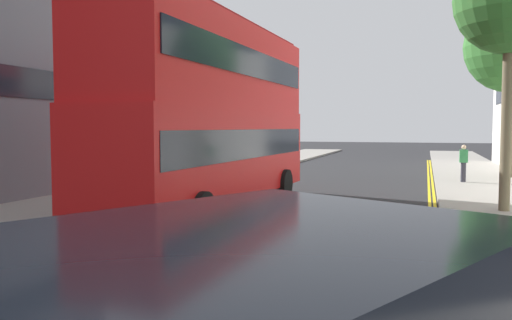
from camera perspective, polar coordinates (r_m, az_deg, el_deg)
The scene contains 7 objects.
sidewalk_left at distance 19.30m, azimuth -15.36°, elevation -3.84°, with size 4.00×80.00×0.14m, color gray.
kerb_line_outer at distance 14.18m, azimuth 19.24°, elevation -6.84°, with size 0.10×56.00×0.01m, color yellow.
kerb_line_inner at distance 14.18m, azimuth 18.59°, elevation -6.83°, with size 0.10×56.00×0.01m, color yellow.
double_decker_bus_away at distance 15.67m, azimuth -4.81°, elevation 5.43°, with size 3.06×10.88×5.64m.
pedestrian_far at distance 24.42m, azimuth 21.78°, elevation -0.27°, with size 0.34×0.22×1.62m.
street_tree_mid at distance 27.87m, azimuth 26.22°, elevation 11.03°, with size 4.34×4.34×8.37m.
street_tree_far at distance 16.77m, azimuth 26.07°, elevation 15.39°, with size 3.06×3.06×7.50m.
Camera 1 is at (4.08, 0.05, 2.53)m, focal length 36.52 mm.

